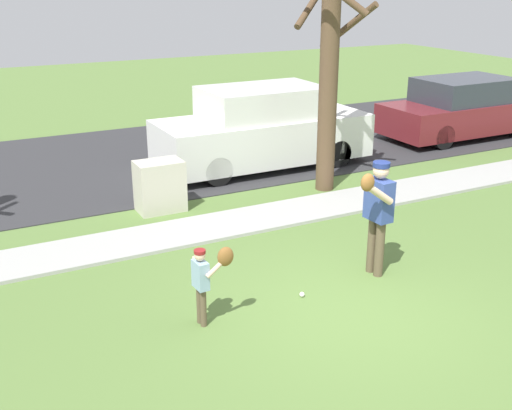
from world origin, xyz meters
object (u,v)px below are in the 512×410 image
parked_van_white (263,129)px  baseball (302,294)px  street_tree_near (330,60)px  parked_suv_maroon (463,109)px  person_child (207,275)px  utility_cabinet (160,186)px  person_adult (377,206)px

parked_van_white → baseball: bearing=67.0°
baseball → street_tree_near: street_tree_near is taller
parked_suv_maroon → person_child: bearing=30.5°
baseball → street_tree_near: size_ratio=0.01×
utility_cabinet → street_tree_near: 4.21m
person_adult → street_tree_near: size_ratio=0.35×
person_adult → person_child: person_adult is taller
person_adult → utility_cabinet: 4.62m
person_adult → street_tree_near: bearing=-116.4°
utility_cabinet → street_tree_near: size_ratio=0.19×
person_child → utility_cabinet: size_ratio=1.11×
person_adult → parked_suv_maroon: bearing=-145.3°
street_tree_near → parked_suv_maroon: size_ratio=1.09×
baseball → utility_cabinet: 4.34m
utility_cabinet → parked_van_white: size_ratio=0.20×
baseball → street_tree_near: bearing=53.0°
street_tree_near → parked_suv_maroon: (5.95, 2.13, -1.93)m
street_tree_near → person_adult: bearing=-113.0°
baseball → utility_cabinet: size_ratio=0.07×
parked_suv_maroon → parked_van_white: bearing=0.4°
person_adult → person_child: 2.85m
person_child → utility_cabinet: (0.88, 4.34, -0.22)m
parked_van_white → parked_suv_maroon: size_ratio=1.06×
person_child → parked_suv_maroon: (10.38, 6.11, 0.08)m
utility_cabinet → parked_van_white: parked_van_white is taller
baseball → parked_van_white: (2.54, 6.00, 0.87)m
parked_van_white → parked_suv_maroon: (6.35, 0.05, -0.11)m
parked_suv_maroon → street_tree_near: bearing=19.7°
utility_cabinet → parked_van_white: bearing=28.7°
utility_cabinet → street_tree_near: street_tree_near is taller
person_child → parked_suv_maroon: parked_suv_maroon is taller
person_adult → baseball: bearing=1.9°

